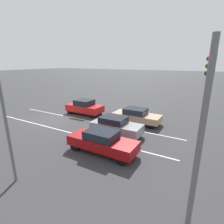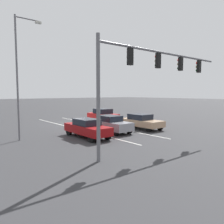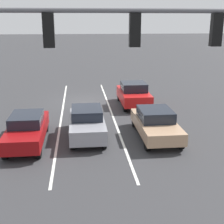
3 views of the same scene
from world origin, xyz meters
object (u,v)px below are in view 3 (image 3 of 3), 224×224
car_tan_leftlane_front (156,123)px  traffic_signal_gantry (27,52)px  car_gray_midlane_front (87,123)px  car_maroon_rightlane_front (27,129)px  car_red_leftlane_second (134,94)px

car_tan_leftlane_front → traffic_signal_gantry: size_ratio=0.40×
car_gray_midlane_front → traffic_signal_gantry: size_ratio=0.36×
car_maroon_rightlane_front → traffic_signal_gantry: size_ratio=0.41×
car_maroon_rightlane_front → traffic_signal_gantry: traffic_signal_gantry is taller
traffic_signal_gantry → car_gray_midlane_front: bearing=-106.2°
car_tan_leftlane_front → car_red_leftlane_second: size_ratio=1.10×
car_maroon_rightlane_front → car_red_leftlane_second: car_red_leftlane_second is taller
car_maroon_rightlane_front → traffic_signal_gantry: 7.18m
traffic_signal_gantry → car_maroon_rightlane_front: bearing=-78.5°
car_maroon_rightlane_front → car_tan_leftlane_front: bearing=-177.7°
car_tan_leftlane_front → car_gray_midlane_front: car_gray_midlane_front is taller
car_tan_leftlane_front → car_red_leftlane_second: bearing=-89.6°
car_red_leftlane_second → traffic_signal_gantry: 14.01m
car_tan_leftlane_front → car_gray_midlane_front: (3.57, -0.34, 0.02)m
car_maroon_rightlane_front → car_gray_midlane_front: (-2.97, -0.60, 0.00)m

